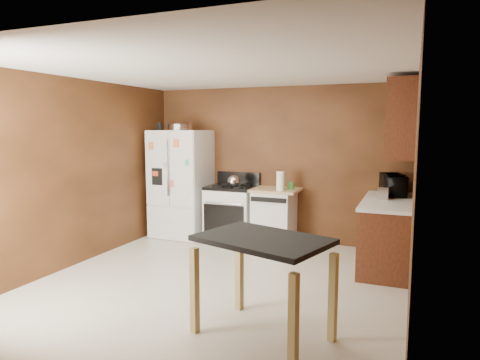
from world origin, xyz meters
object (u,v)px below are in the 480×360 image
Objects in this scene: dishwasher at (274,216)px; island at (263,254)px; green_canister at (291,186)px; kettle at (233,181)px; microwave at (393,186)px; pen_cup at (160,126)px; paper_towel at (280,181)px; roasting_pan at (180,127)px; toaster at (383,193)px; gas_range at (232,212)px; refrigerator at (181,184)px.

dishwasher is 3.08m from island.
kettle is at bearing -166.15° from green_canister.
pen_cup is at bearing 74.05° from microwave.
island is (1.46, -2.79, -0.24)m from kettle.
green_canister is (0.10, 0.21, -0.09)m from paper_towel.
roasting_pan is 0.36m from pen_cup.
pen_cup is at bearing -174.19° from dishwasher.
toaster is 0.18× the size of island.
green_canister is 1.50m from toaster.
kettle is 0.56m from gas_range.
roasting_pan is 1.78× the size of toaster.
green_canister is at bearing 66.69° from microwave.
toaster is at bearing -6.13° from refrigerator.
island is at bearing -74.37° from dishwasher.
kettle is 0.67× the size of paper_towel.
microwave is at bearing -0.28° from refrigerator.
pen_cup is 1.58m from kettle.
roasting_pan is 0.23× the size of refrigerator.
refrigerator is (0.33, 0.11, -0.96)m from pen_cup.
paper_towel is at bearing -1.03° from roasting_pan.
gas_range is at bearing -175.38° from green_canister.
kettle is 0.22× the size of dishwasher.
paper_towel is 0.16× the size of refrigerator.
island is (2.43, -2.83, -1.10)m from roasting_pan.
paper_towel reaches higher than kettle.
island is at bearing -62.16° from gas_range.
paper_towel is 1.26× the size of toaster.
roasting_pan is at bearing 177.48° from kettle.
paper_towel is at bearing -46.71° from dishwasher.
gas_range is at bearing -178.06° from dishwasher.
pen_cup reaches higher than toaster.
refrigerator reaches higher than kettle.
green_canister is 0.46× the size of toaster.
green_canister is 0.06× the size of refrigerator.
paper_towel reaches higher than microwave.
refrigerator is at bearing 176.17° from toaster.
refrigerator is 2.02× the size of dishwasher.
paper_towel reaches higher than island.
pen_cup is 1.21× the size of green_canister.
toaster is 3.31m from refrigerator.
microwave is 3.01m from island.
pen_cup is 0.12× the size of gas_range.
toaster is 0.46× the size of microwave.
microwave is at bearing 1.50° from pen_cup.
dishwasher is at bearing 2.99° from refrigerator.
green_canister is 0.10× the size of gas_range.
refrigerator is at bearing 19.22° from pen_cup.
gas_range is (1.24, 0.17, -1.40)m from pen_cup.
island is (2.78, -2.75, -1.11)m from pen_cup.
refrigerator is 3.78m from island.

